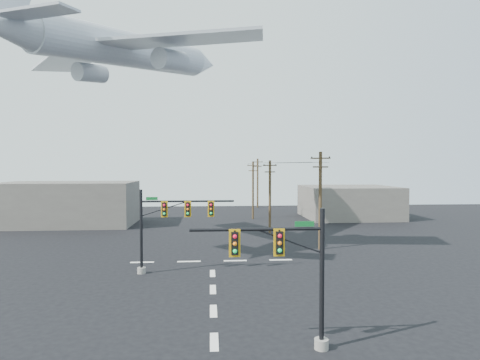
{
  "coord_description": "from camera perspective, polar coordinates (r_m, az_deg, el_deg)",
  "views": [
    {
      "loc": [
        -0.18,
        -22.55,
        8.25
      ],
      "look_at": [
        1.89,
        5.0,
        7.29
      ],
      "focal_mm": 30.0,
      "sensor_mm": 36.0,
      "label": 1
    }
  ],
  "objects": [
    {
      "name": "airliner",
      "position": [
        42.59,
        -15.39,
        17.3
      ],
      "size": [
        25.27,
        27.84,
        8.05
      ],
      "rotation": [
        0.0,
        -0.12,
        1.0
      ],
      "color": "#B7BEC4"
    },
    {
      "name": "power_lines",
      "position": [
        59.08,
        3.44,
        2.26
      ],
      "size": [
        5.88,
        39.95,
        0.38
      ],
      "color": "black"
    },
    {
      "name": "utility_pole_a",
      "position": [
        40.37,
        11.34,
        -2.58
      ],
      "size": [
        1.83,
        0.88,
        9.67
      ],
      "rotation": [
        0.0,
        0.0,
        -0.4
      ],
      "color": "#4B3720",
      "rests_on": "ground"
    },
    {
      "name": "lane_markings",
      "position": [
        29.07,
        -3.89,
        -14.48
      ],
      "size": [
        14.0,
        21.2,
        0.01
      ],
      "color": "white",
      "rests_on": "ground"
    },
    {
      "name": "signal_mast_near",
      "position": [
        18.45,
        7.68,
        -13.2
      ],
      "size": [
        6.2,
        0.7,
        6.37
      ],
      "color": "gray",
      "rests_on": "ground"
    },
    {
      "name": "utility_pole_d",
      "position": [
        79.32,
        2.52,
        -0.29
      ],
      "size": [
        2.02,
        0.34,
        9.73
      ],
      "rotation": [
        0.0,
        0.0,
        0.03
      ],
      "color": "#4B3720",
      "rests_on": "ground"
    },
    {
      "name": "building_right",
      "position": [
        66.61,
        15.19,
        -3.02
      ],
      "size": [
        14.0,
        12.0,
        5.0
      ],
      "primitive_type": "cube",
      "color": "#635F58",
      "rests_on": "ground"
    },
    {
      "name": "utility_pole_b",
      "position": [
        49.02,
        4.27,
        -2.19
      ],
      "size": [
        1.75,
        0.71,
        8.94
      ],
      "rotation": [
        0.0,
        0.0,
        0.33
      ],
      "color": "#4B3720",
      "rests_on": "ground"
    },
    {
      "name": "signal_mast_far",
      "position": [
        31.44,
        -10.58,
        -6.36
      ],
      "size": [
        7.44,
        0.71,
        6.46
      ],
      "color": "gray",
      "rests_on": "ground"
    },
    {
      "name": "building_left",
      "position": [
        61.09,
        -23.24,
        -3.1
      ],
      "size": [
        18.0,
        10.0,
        6.0
      ],
      "primitive_type": "cube",
      "color": "#635F58",
      "rests_on": "ground"
    },
    {
      "name": "ground",
      "position": [
        24.01,
        -3.8,
        -18.11
      ],
      "size": [
        120.0,
        120.0,
        0.0
      ],
      "primitive_type": "plane",
      "color": "black",
      "rests_on": "ground"
    },
    {
      "name": "utility_pole_c",
      "position": [
        62.42,
        1.86,
        -1.28
      ],
      "size": [
        1.73,
        0.84,
        8.95
      ],
      "rotation": [
        0.0,
        0.0,
        -0.41
      ],
      "color": "#4B3720",
      "rests_on": "ground"
    }
  ]
}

